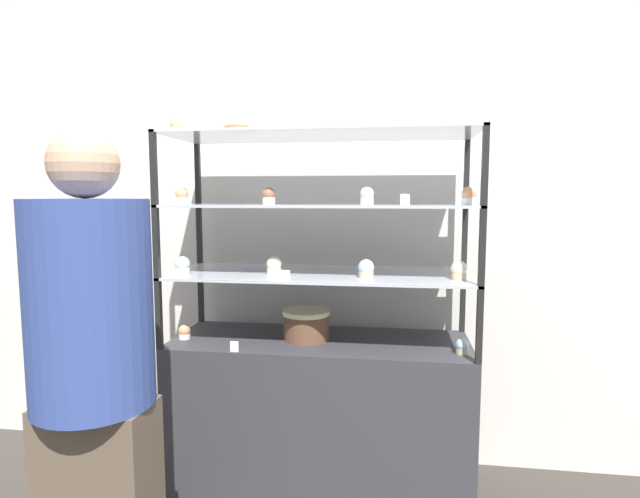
# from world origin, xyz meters

# --- Properties ---
(ground_plane) EXTENTS (20.00, 20.00, 0.00)m
(ground_plane) POSITION_xyz_m (0.00, 0.00, 0.00)
(ground_plane) COLOR #38332D
(back_wall) EXTENTS (8.00, 0.05, 2.60)m
(back_wall) POSITION_xyz_m (0.00, 0.39, 1.30)
(back_wall) COLOR silver
(back_wall) RESTS_ON ground_plane
(display_base) EXTENTS (1.34, 0.50, 0.74)m
(display_base) POSITION_xyz_m (0.00, 0.00, 0.37)
(display_base) COLOR #333338
(display_base) RESTS_ON ground_plane
(display_riser_lower) EXTENTS (1.34, 0.50, 0.31)m
(display_riser_lower) POSITION_xyz_m (0.00, 0.00, 1.03)
(display_riser_lower) COLOR black
(display_riser_lower) RESTS_ON display_base
(display_riser_middle) EXTENTS (1.34, 0.50, 0.31)m
(display_riser_middle) POSITION_xyz_m (0.00, 0.00, 1.34)
(display_riser_middle) COLOR black
(display_riser_middle) RESTS_ON display_riser_lower
(display_riser_upper) EXTENTS (1.34, 0.50, 0.31)m
(display_riser_upper) POSITION_xyz_m (0.00, 0.00, 1.65)
(display_riser_upper) COLOR black
(display_riser_upper) RESTS_ON display_riser_middle
(layer_cake_centerpiece) EXTENTS (0.22, 0.22, 0.13)m
(layer_cake_centerpiece) POSITION_xyz_m (-0.06, -0.00, 0.81)
(layer_cake_centerpiece) COLOR brown
(layer_cake_centerpiece) RESTS_ON display_base
(sheet_cake_frosted) EXTENTS (0.25, 0.17, 0.06)m
(sheet_cake_frosted) POSITION_xyz_m (0.40, 0.01, 1.70)
(sheet_cake_frosted) COLOR beige
(sheet_cake_frosted) RESTS_ON display_riser_upper
(cupcake_0) EXTENTS (0.05, 0.05, 0.07)m
(cupcake_0) POSITION_xyz_m (-0.62, -0.08, 0.78)
(cupcake_0) COLOR white
(cupcake_0) RESTS_ON display_base
(cupcake_1) EXTENTS (0.05, 0.05, 0.07)m
(cupcake_1) POSITION_xyz_m (0.61, -0.12, 0.78)
(cupcake_1) COLOR #CCB28C
(cupcake_1) RESTS_ON display_base
(price_tag_0) EXTENTS (0.04, 0.00, 0.04)m
(price_tag_0) POSITION_xyz_m (-0.33, -0.23, 0.77)
(price_tag_0) COLOR white
(price_tag_0) RESTS_ON display_base
(cupcake_2) EXTENTS (0.07, 0.07, 0.08)m
(cupcake_2) POSITION_xyz_m (-0.60, -0.12, 1.09)
(cupcake_2) COLOR white
(cupcake_2) RESTS_ON display_riser_lower
(cupcake_3) EXTENTS (0.07, 0.07, 0.08)m
(cupcake_3) POSITION_xyz_m (-0.20, -0.06, 1.09)
(cupcake_3) COLOR white
(cupcake_3) RESTS_ON display_riser_lower
(cupcake_4) EXTENTS (0.07, 0.07, 0.08)m
(cupcake_4) POSITION_xyz_m (0.21, -0.10, 1.09)
(cupcake_4) COLOR #CCB28C
(cupcake_4) RESTS_ON display_riser_lower
(cupcake_5) EXTENTS (0.07, 0.07, 0.08)m
(cupcake_5) POSITION_xyz_m (0.60, -0.09, 1.09)
(cupcake_5) COLOR #CCB28C
(cupcake_5) RESTS_ON display_riser_lower
(price_tag_1) EXTENTS (0.04, 0.00, 0.04)m
(price_tag_1) POSITION_xyz_m (-0.11, -0.23, 1.07)
(price_tag_1) COLOR white
(price_tag_1) RESTS_ON display_riser_lower
(cupcake_6) EXTENTS (0.06, 0.06, 0.07)m
(cupcake_6) POSITION_xyz_m (-0.61, -0.08, 1.40)
(cupcake_6) COLOR white
(cupcake_6) RESTS_ON display_riser_middle
(cupcake_7) EXTENTS (0.06, 0.06, 0.07)m
(cupcake_7) POSITION_xyz_m (-0.22, -0.06, 1.40)
(cupcake_7) COLOR white
(cupcake_7) RESTS_ON display_riser_middle
(cupcake_8) EXTENTS (0.06, 0.06, 0.07)m
(cupcake_8) POSITION_xyz_m (0.21, -0.11, 1.40)
(cupcake_8) COLOR white
(cupcake_8) RESTS_ON display_riser_middle
(cupcake_9) EXTENTS (0.06, 0.06, 0.07)m
(cupcake_9) POSITION_xyz_m (0.62, -0.10, 1.40)
(cupcake_9) COLOR white
(cupcake_9) RESTS_ON display_riser_middle
(price_tag_2) EXTENTS (0.04, 0.00, 0.04)m
(price_tag_2) POSITION_xyz_m (0.37, -0.23, 1.38)
(price_tag_2) COLOR white
(price_tag_2) RESTS_ON display_riser_middle
(cupcake_10) EXTENTS (0.06, 0.06, 0.07)m
(cupcake_10) POSITION_xyz_m (-0.62, -0.08, 1.70)
(cupcake_10) COLOR beige
(cupcake_10) RESTS_ON display_riser_upper
(cupcake_11) EXTENTS (0.06, 0.06, 0.07)m
(cupcake_11) POSITION_xyz_m (-0.22, -0.06, 1.70)
(cupcake_11) COLOR white
(cupcake_11) RESTS_ON display_riser_upper
(cupcake_12) EXTENTS (0.06, 0.06, 0.07)m
(cupcake_12) POSITION_xyz_m (0.19, -0.07, 1.70)
(cupcake_12) COLOR white
(cupcake_12) RESTS_ON display_riser_upper
(cupcake_13) EXTENTS (0.06, 0.06, 0.07)m
(cupcake_13) POSITION_xyz_m (0.62, -0.07, 1.70)
(cupcake_13) COLOR white
(cupcake_13) RESTS_ON display_riser_upper
(price_tag_3) EXTENTS (0.04, 0.00, 0.04)m
(price_tag_3) POSITION_xyz_m (-0.12, -0.23, 1.69)
(price_tag_3) COLOR white
(price_tag_3) RESTS_ON display_riser_upper
(donut_glazed) EXTENTS (0.13, 0.13, 0.04)m
(donut_glazed) POSITION_xyz_m (-0.37, -0.02, 1.69)
(donut_glazed) COLOR brown
(donut_glazed) RESTS_ON display_riser_upper
(customer_figure) EXTENTS (0.37, 0.37, 1.60)m
(customer_figure) POSITION_xyz_m (-0.60, -0.80, 0.85)
(customer_figure) COLOR brown
(customer_figure) RESTS_ON ground_plane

